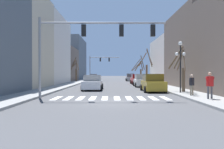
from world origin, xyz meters
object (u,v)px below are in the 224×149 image
Objects in this scene: car_parked_left_near at (152,83)px; pedestrian_crossing_street at (209,83)px; street_lamp_right_corner at (180,57)px; street_tree_right_far at (180,71)px; street_tree_left_far at (146,68)px; pedestrian_waiting_at_curb at (191,83)px; street_tree_left_near at (139,70)px; car_parked_left_far at (129,78)px; street_tree_right_near at (75,70)px; car_parked_right_far at (93,78)px; traffic_signal_far at (98,62)px; car_parked_right_mid at (92,83)px; car_driving_toward_lane at (141,81)px; traffic_signal_near at (88,37)px; car_driving_away_lane at (136,79)px.

pedestrian_crossing_street reaches higher than car_parked_left_near.
street_lamp_right_corner is 1.06× the size of street_tree_right_far.
street_tree_right_far is 20.63m from street_tree_left_far.
pedestrian_waiting_at_curb is 0.29× the size of street_tree_left_near.
street_tree_left_near reaches higher than car_parked_left_far.
street_tree_left_near reaches higher than street_tree_right_near.
street_lamp_right_corner is 1.68m from street_tree_right_far.
street_tree_left_far is (10.86, -10.51, 2.06)m from car_parked_right_far.
street_tree_right_far is (9.56, -31.37, -2.24)m from traffic_signal_far.
car_parked_left_near is at bearing -62.91° from street_tree_right_near.
car_parked_right_mid is 18.92m from street_tree_left_far.
car_parked_right_mid is 21.14m from street_tree_right_near.
street_tree_left_near reaches higher than pedestrian_waiting_at_curb.
car_driving_toward_lane is (7.20, -21.96, -3.54)m from traffic_signal_far.
street_tree_left_far is (0.10, 20.62, 0.72)m from street_tree_right_far.
car_parked_left_near is 28.18m from car_parked_left_far.
traffic_signal_near reaches higher than car_driving_away_lane.
street_tree_right_far is at bearing 45.55° from pedestrian_waiting_at_curb.
street_lamp_right_corner is at bearing -90.13° from street_tree_left_near.
car_driving_toward_lane is 0.66× the size of street_tree_left_far.
car_parked_left_near reaches higher than car_driving_toward_lane.
street_lamp_right_corner reaches higher than car_driving_toward_lane.
street_lamp_right_corner is at bearing -111.25° from street_tree_right_far.
car_parked_left_near is 19.20m from street_tree_left_far.
street_tree_right_near is at bearing 54.75° from car_driving_away_lane.
car_parked_left_near is 0.78× the size of street_tree_left_near.
street_tree_left_far is (2.37, 4.53, 2.03)m from car_driving_away_lane.
street_lamp_right_corner is at bearing -74.26° from traffic_signal_far.
car_parked_right_far is 7.68m from street_tree_right_near.
pedestrian_waiting_at_curb is 0.33× the size of street_tree_right_near.
pedestrian_waiting_at_curb is at bearing -89.88° from street_tree_left_near.
street_tree_left_far is (8.66, 16.70, 2.04)m from car_parked_right_mid.
street_tree_right_near is at bearing -86.76° from pedestrian_crossing_street.
street_tree_right_far is at bearing -110.77° from pedestrian_crossing_street.
traffic_signal_far is 1.43× the size of street_tree_right_near.
street_tree_right_near is at bearing 165.23° from street_tree_left_far.
car_parked_left_near reaches higher than pedestrian_waiting_at_curb.
pedestrian_waiting_at_curb is at bearing 7.60° from traffic_signal_near.
traffic_signal_near is 29.45m from street_tree_right_near.
car_parked_right_mid is 1.13× the size of street_tree_right_far.
street_tree_left_far is (2.45, 11.21, 2.01)m from car_driving_toward_lane.
car_parked_right_mid is 2.69× the size of pedestrian_crossing_street.
car_driving_away_lane is 1.04× the size of car_parked_left_near.
street_lamp_right_corner is 0.71× the size of street_tree_left_far.
traffic_signal_near reaches higher than street_tree_left_near.
car_parked_left_near reaches higher than car_parked_left_far.
car_parked_right_mid is (-0.46, 8.41, -3.69)m from traffic_signal_near.
car_parked_left_far is at bearing 53.61° from pedestrian_waiting_at_curb.
pedestrian_crossing_street reaches higher than car_driving_away_lane.
car_parked_right_far is at bearing 107.83° from street_lamp_right_corner.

